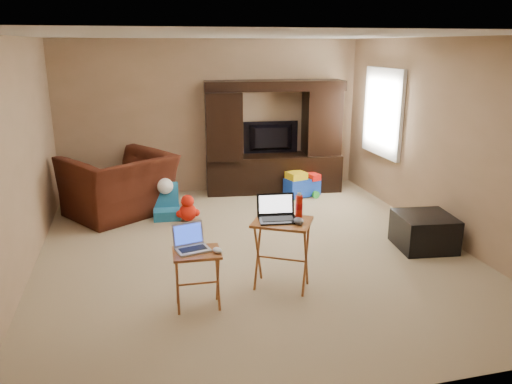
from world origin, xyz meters
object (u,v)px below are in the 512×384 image
object	(u,v)px
ottoman	(424,231)
tray_table_right	(282,255)
mouse_right	(299,221)
child_rocker	(166,202)
plush_toy	(188,208)
laptop_left	(192,239)
entertainment_center	(274,137)
tray_table_left	(198,280)
laptop_right	(278,209)
water_bottle	(299,206)
push_toy	(302,184)
mouse_left	(217,250)
recliner	(120,186)
television	(272,138)

from	to	relation	value
ottoman	tray_table_right	bearing A→B (deg)	-163.77
mouse_right	child_rocker	bearing A→B (deg)	113.34
plush_toy	tray_table_right	bearing A→B (deg)	-72.89
laptop_left	mouse_right	size ratio (longest dim) A/B	2.03
entertainment_center	tray_table_left	xyz separation A→B (m)	(-1.78, -3.64, -0.64)
laptop_right	water_bottle	bearing A→B (deg)	20.95
push_toy	tray_table_right	distance (m)	3.24
entertainment_center	push_toy	xyz separation A→B (m)	(0.36, -0.46, -0.71)
push_toy	tray_table_right	size ratio (longest dim) A/B	0.78
entertainment_center	water_bottle	world-z (taller)	entertainment_center
ottoman	laptop_right	bearing A→B (deg)	-164.59
laptop_right	mouse_right	world-z (taller)	laptop_right
ottoman	entertainment_center	bearing A→B (deg)	111.19
entertainment_center	mouse_right	world-z (taller)	entertainment_center
laptop_left	water_bottle	world-z (taller)	water_bottle
mouse_left	water_bottle	world-z (taller)	water_bottle
push_toy	mouse_left	xyz separation A→B (m)	(-1.96, -3.25, 0.38)
child_rocker	laptop_left	world-z (taller)	laptop_left
recliner	water_bottle	bearing A→B (deg)	90.85
mouse_left	mouse_right	size ratio (longest dim) A/B	0.79
ottoman	recliner	bearing A→B (deg)	148.98
entertainment_center	water_bottle	distance (m)	3.43
television	child_rocker	distance (m)	2.28
mouse_left	mouse_right	world-z (taller)	mouse_right
television	push_toy	xyz separation A→B (m)	(0.36, -0.58, -0.67)
recliner	laptop_left	world-z (taller)	recliner
recliner	laptop_right	size ratio (longest dim) A/B	3.60
recliner	laptop_left	distance (m)	3.02
plush_toy	mouse_left	world-z (taller)	mouse_left
tray_table_left	laptop_right	xyz separation A→B (m)	(0.85, 0.22, 0.56)
push_toy	mouse_left	world-z (taller)	mouse_left
tray_table_left	mouse_left	distance (m)	0.37
push_toy	tray_table_left	xyz separation A→B (m)	(-2.15, -3.18, 0.07)
water_bottle	entertainment_center	bearing A→B (deg)	78.25
entertainment_center	mouse_right	xyz separation A→B (m)	(-0.77, -3.56, -0.17)
television	laptop_left	world-z (taller)	television
laptop_right	mouse_left	xyz separation A→B (m)	(-0.66, -0.29, -0.25)
laptop_left	laptop_right	size ratio (longest dim) A/B	0.79
child_rocker	ottoman	size ratio (longest dim) A/B	0.77
recliner	tray_table_left	bearing A→B (deg)	70.61
water_bottle	mouse_left	bearing A→B (deg)	-159.03
tray_table_left	plush_toy	bearing A→B (deg)	88.08
ottoman	mouse_left	distance (m)	2.86
laptop_left	push_toy	bearing A→B (deg)	42.18
tray_table_right	recliner	bearing A→B (deg)	150.03
television	child_rocker	xyz separation A→B (m)	(-1.88, -1.12, -0.64)
plush_toy	push_toy	distance (m)	2.09
tray_table_left	tray_table_right	distance (m)	0.91
mouse_left	water_bottle	bearing A→B (deg)	20.97
recliner	push_toy	bearing A→B (deg)	151.21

